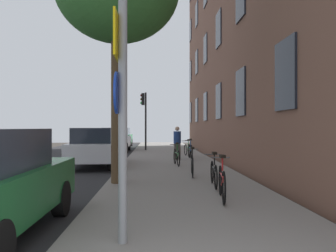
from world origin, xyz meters
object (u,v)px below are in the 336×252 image
bicycle_0 (222,182)px  bicycle_1 (214,173)px  traffic_light (144,111)px  bicycle_2 (192,164)px  bicycle_5 (188,150)px  car_3 (120,137)px  pedestrian_0 (177,141)px  bicycle_3 (177,156)px  car_1 (95,147)px  sign_post (121,102)px  bicycle_4 (190,151)px  car_2 (115,139)px

bicycle_0 → bicycle_1: (0.12, 1.65, -0.03)m
traffic_light → bicycle_2: (1.86, -12.44, -2.31)m
bicycle_5 → car_3: size_ratio=0.37×
traffic_light → bicycle_1: traffic_light is taller
pedestrian_0 → car_3: bearing=107.2°
car_3 → bicycle_0: bearing=-78.9°
bicycle_0 → bicycle_2: bicycle_0 is taller
bicycle_3 → pedestrian_0: (0.19, 2.49, 0.54)m
traffic_light → bicycle_2: size_ratio=2.34×
car_3 → bicycle_3: bearing=-76.1°
pedestrian_0 → car_1: (-3.58, -1.97, -0.18)m
sign_post → bicycle_0: size_ratio=1.98×
traffic_light → pedestrian_0: (1.76, -6.95, -1.76)m
sign_post → car_3: size_ratio=0.78×
bicycle_3 → bicycle_4: (0.86, 2.89, 0.03)m
car_2 → car_3: 5.77m
bicycle_0 → bicycle_3: bearing=94.4°
bicycle_4 → car_1: 4.88m
bicycle_5 → car_3: 11.99m
bicycle_2 → bicycle_0: bearing=-86.6°
bicycle_0 → car_3: size_ratio=0.39×
bicycle_5 → car_1: size_ratio=0.37×
car_2 → bicycle_0: bearing=-76.1°
bicycle_1 → bicycle_2: bearing=99.4°
bicycle_1 → car_2: 15.28m
bicycle_1 → car_2: bearing=105.9°
bicycle_2 → car_2: bearing=106.9°
bicycle_3 → car_1: (-3.39, 0.52, 0.36)m
bicycle_2 → car_2: (-3.84, 12.66, 0.36)m
bicycle_4 → car_3: size_ratio=0.39×
sign_post → bicycle_3: (1.37, 9.33, -1.50)m
bicycle_0 → pedestrian_0: size_ratio=1.05×
bicycle_5 → car_1: car_1 is taller
bicycle_0 → bicycle_4: bicycle_4 is taller
sign_post → car_2: (-2.17, 18.99, -1.14)m
bicycle_4 → pedestrian_0: size_ratio=1.04×
traffic_light → car_1: traffic_light is taller
bicycle_2 → bicycle_4: bearing=84.5°
sign_post → bicycle_3: bearing=81.6°
traffic_light → bicycle_5: bearing=-64.0°
pedestrian_0 → bicycle_0: bearing=-88.0°
bicycle_1 → pedestrian_0: bearing=93.3°
bicycle_0 → car_3: 22.54m
bicycle_3 → pedestrian_0: 2.56m
bicycle_3 → bicycle_5: 4.48m
bicycle_0 → pedestrian_0: (-0.32, 9.18, 0.52)m
sign_post → bicycle_3: 9.55m
bicycle_1 → car_1: car_1 is taller
bicycle_4 → car_2: bearing=123.1°
traffic_light → bicycle_4: bearing=-69.6°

